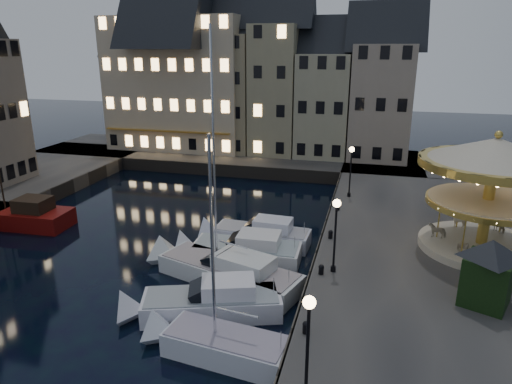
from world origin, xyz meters
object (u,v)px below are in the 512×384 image
(streetlamp_b, at_px, (336,225))
(bollard_d, at_px, (338,206))
(streetlamp_a, at_px, (308,335))
(ticket_kiosk, at_px, (490,261))
(bollard_b, at_px, (321,269))
(motorboat_b, at_px, (204,304))
(bollard_c, at_px, (331,234))
(motorboat_e, at_px, (256,235))
(bollard_a, at_px, (306,327))
(motorboat_d, at_px, (240,251))
(motorboat_a, at_px, (215,344))
(motorboat_c, at_px, (224,270))
(streetlamp_c, at_px, (351,164))
(carousel, at_px, (493,173))
(red_fishing_boat, at_px, (20,217))

(streetlamp_b, xyz_separation_m, bollard_d, (-0.60, 10.00, -2.41))
(streetlamp_a, xyz_separation_m, ticket_kiosk, (7.29, 8.49, -0.48))
(bollard_b, bearing_deg, motorboat_b, -148.11)
(bollard_c, bearing_deg, bollard_b, -90.00)
(motorboat_b, distance_m, motorboat_e, 9.23)
(bollard_a, xyz_separation_m, motorboat_d, (-5.48, 8.54, -0.96))
(bollard_b, xyz_separation_m, motorboat_a, (-3.89, -6.24, -1.07))
(bollard_c, xyz_separation_m, bollard_d, (0.00, 5.50, 0.00))
(motorboat_d, bearing_deg, motorboat_e, 83.22)
(streetlamp_b, xyz_separation_m, motorboat_d, (-6.08, 2.54, -3.38))
(motorboat_b, bearing_deg, ticket_kiosk, 10.19)
(bollard_c, bearing_deg, bollard_d, 90.00)
(motorboat_b, height_order, motorboat_c, motorboat_c)
(motorboat_d, xyz_separation_m, ticket_kiosk, (13.37, -4.04, 2.90))
(ticket_kiosk, bearing_deg, bollard_c, 142.72)
(motorboat_b, xyz_separation_m, motorboat_d, (-0.00, 6.45, -0.00))
(streetlamp_b, xyz_separation_m, motorboat_c, (-6.26, -0.26, -3.34))
(streetlamp_c, bearing_deg, motorboat_d, -119.02)
(bollard_a, xyz_separation_m, ticket_kiosk, (7.89, 4.49, 1.94))
(motorboat_a, height_order, carousel, motorboat_a)
(bollard_b, bearing_deg, carousel, 31.95)
(bollard_b, height_order, ticket_kiosk, ticket_kiosk)
(streetlamp_b, distance_m, motorboat_e, 8.53)
(bollard_a, height_order, motorboat_d, motorboat_d)
(streetlamp_c, relative_size, motorboat_e, 0.55)
(motorboat_d, bearing_deg, motorboat_c, -93.71)
(streetlamp_a, height_order, motorboat_d, streetlamp_a)
(streetlamp_b, bearing_deg, bollard_c, 97.59)
(streetlamp_b, distance_m, carousel, 10.06)
(bollard_a, relative_size, motorboat_c, 0.04)
(streetlamp_b, relative_size, bollard_b, 7.32)
(bollard_a, xyz_separation_m, bollard_b, (0.00, 5.50, 0.00))
(bollard_d, bearing_deg, red_fishing_boat, -165.72)
(bollard_d, bearing_deg, carousel, -28.44)
(motorboat_a, bearing_deg, red_fishing_boat, 151.09)
(streetlamp_a, relative_size, streetlamp_c, 1.00)
(carousel, bearing_deg, motorboat_e, 179.23)
(motorboat_d, height_order, motorboat_e, same)
(bollard_b, bearing_deg, red_fishing_boat, 169.02)
(streetlamp_b, height_order, carousel, carousel)
(streetlamp_a, distance_m, motorboat_d, 14.34)
(bollard_d, distance_m, motorboat_a, 17.22)
(motorboat_c, relative_size, carousel, 1.56)
(bollard_d, height_order, ticket_kiosk, ticket_kiosk)
(motorboat_c, height_order, motorboat_d, motorboat_c)
(motorboat_b, height_order, ticket_kiosk, ticket_kiosk)
(motorboat_b, bearing_deg, motorboat_a, -60.69)
(streetlamp_c, xyz_separation_m, red_fishing_boat, (-24.01, -9.46, -3.31))
(streetlamp_b, bearing_deg, bollard_d, 93.43)
(carousel, bearing_deg, bollard_a, -129.02)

